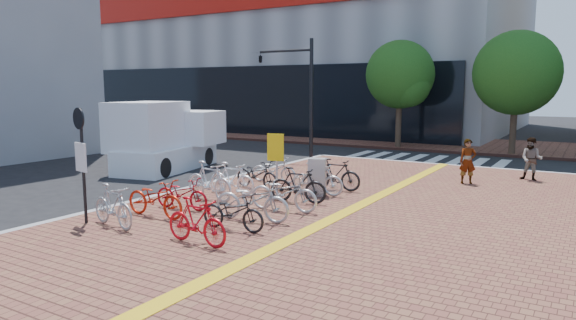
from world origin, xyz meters
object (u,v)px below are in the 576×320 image
Objects in this scene: traffic_light_pole at (287,77)px; bike_9 at (252,200)px; bike_7 at (196,221)px; bike_12 at (317,179)px; bike_11 at (298,185)px; bike_5 at (257,174)px; bike_8 at (233,212)px; bike_3 at (209,181)px; utility_box at (317,177)px; bike_0 at (113,206)px; yellow_sign at (276,153)px; bike_2 at (182,193)px; bike_13 at (335,174)px; pedestrian_a at (468,161)px; bike_6 at (274,170)px; bike_10 at (284,192)px; notice_sign at (81,151)px; pedestrian_b at (532,159)px; box_truck at (165,138)px; bike_1 at (155,198)px; bike_4 at (232,178)px.

bike_9 is at bearing -63.31° from traffic_light_pole.
bike_12 reaches higher than bike_7.
bike_9 is 1.20× the size of bike_12.
bike_11 is 9.87m from traffic_light_pole.
bike_5 is 4.98m from bike_8.
bike_3 is 3.30m from utility_box.
yellow_sign is (1.40, 5.06, 0.82)m from bike_0.
bike_11 is at bearing -50.61° from bike_2.
bike_13 is 4.85m from pedestrian_a.
bike_3 is at bearing 171.86° from bike_6.
bike_5 is 0.92× the size of bike_9.
bike_12 is at bearing -8.13° from bike_9.
utility_box is (-0.03, 3.54, 0.05)m from bike_9.
bike_12 reaches higher than bike_2.
utility_box is at bearing -125.03° from bike_6.
bike_10 is 5.21m from notice_sign.
bike_10 is at bearing -14.88° from bike_9.
bike_2 is at bearing 66.36° from notice_sign.
bike_0 is 6.25m from utility_box.
pedestrian_b is 9.51m from yellow_sign.
bike_8 is 12.72m from traffic_light_pole.
bike_12 is at bearing 60.37° from notice_sign.
bike_11 is at bearing 1.87° from bike_10.
bike_7 is at bearing -134.01° from bike_3.
bike_5 is at bearing -66.74° from traffic_light_pole.
traffic_light_pole is (-5.26, 8.89, 3.28)m from bike_10.
bike_13 is at bearing -127.67° from pedestrian_b.
pedestrian_b is 1.33× the size of utility_box.
pedestrian_a is 12.46m from notice_sign.
notice_sign is (-2.30, -5.17, 0.46)m from yellow_sign.
bike_10 is 1.10m from bike_11.
yellow_sign reaches higher than bike_0.
pedestrian_a is 2.59m from pedestrian_b.
box_truck is (-8.44, 4.22, 0.70)m from bike_10.
box_truck is (-5.86, 4.21, 0.63)m from bike_3.
pedestrian_a is at bearing -31.73° from bike_3.
bike_13 is 8.46m from box_truck.
bike_3 is 0.68× the size of notice_sign.
notice_sign reaches higher than bike_3.
bike_2 is 1.00× the size of bike_7.
bike_0 is 3.33m from bike_9.
pedestrian_b is at bearing -35.23° from bike_1.
yellow_sign is (-1.23, 1.57, 0.82)m from bike_10.
pedestrian_a is (3.39, 10.23, 0.28)m from bike_7.
pedestrian_a is (3.55, 4.42, 0.28)m from bike_12.
bike_4 reaches higher than bike_8.
bike_13 reaches higher than bike_7.
bike_3 reaches higher than bike_1.
bike_8 is 0.86× the size of bike_10.
bike_5 is 2.44m from bike_11.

